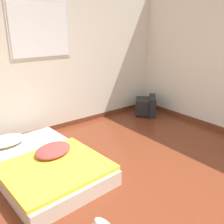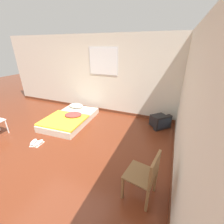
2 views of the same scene
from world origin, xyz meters
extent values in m
cube|color=silver|center=(0.00, 2.79, 1.30)|extent=(7.82, 0.06, 2.60)
cube|color=brown|center=(0.00, 2.75, 0.04)|extent=(7.82, 0.02, 0.09)
cube|color=silver|center=(0.22, 2.76, 1.77)|extent=(1.04, 0.01, 0.90)
cube|color=white|center=(0.22, 2.75, 1.77)|extent=(0.97, 0.01, 0.83)
cube|color=beige|center=(-0.41, 1.57, 0.10)|extent=(1.27, 1.89, 0.19)
ellipsoid|color=silver|center=(-0.66, 2.25, 0.26)|extent=(0.54, 0.37, 0.14)
cube|color=yellow|center=(-0.39, 1.23, 0.22)|extent=(1.25, 1.13, 0.05)
ellipsoid|color=#993D38|center=(-0.26, 1.53, 0.28)|extent=(0.63, 0.56, 0.11)
cube|color=black|center=(2.21, 2.36, 0.19)|extent=(0.52, 0.52, 0.32)
cube|color=black|center=(2.36, 2.21, 0.20)|extent=(0.46, 0.47, 0.40)
cube|color=#283342|center=(2.40, 2.16, 0.21)|extent=(0.31, 0.31, 0.29)
camera|label=1|loc=(-1.46, -1.27, 1.87)|focal=40.00mm
camera|label=2|loc=(2.46, -1.89, 2.25)|focal=24.00mm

